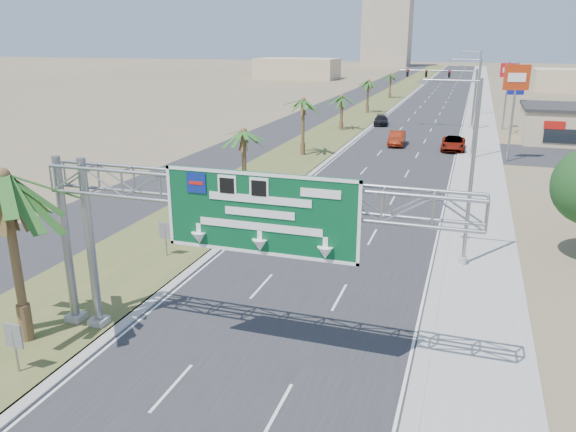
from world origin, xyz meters
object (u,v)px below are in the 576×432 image
(sign_gantry, at_px, (224,205))
(pole_sign_blue, at_px, (516,86))
(signal_mast, at_px, (459,93))
(car_right_lane, at_px, (453,144))
(palm_near, at_px, (2,177))
(car_mid_lane, at_px, (397,138))
(car_far, at_px, (381,120))
(pole_sign_red_near, at_px, (516,84))
(car_left_lane, at_px, (278,207))
(pole_sign_red_far, at_px, (508,76))

(sign_gantry, height_order, pole_sign_blue, pole_sign_blue)
(signal_mast, xyz_separation_m, car_right_lane, (0.29, -15.92, -4.09))
(palm_near, distance_m, pole_sign_blue, 65.31)
(car_mid_lane, bearing_deg, car_far, 102.96)
(pole_sign_red_near, height_order, pole_sign_blue, pole_sign_red_near)
(palm_near, xyz_separation_m, car_left_lane, (4.18, 19.29, -6.25))
(car_right_lane, height_order, pole_sign_blue, pole_sign_blue)
(signal_mast, relative_size, car_far, 2.20)
(car_right_lane, xyz_separation_m, pole_sign_blue, (6.62, 13.69, 5.40))
(car_right_lane, height_order, pole_sign_red_far, pole_sign_red_far)
(palm_near, relative_size, car_right_lane, 1.53)
(car_right_lane, bearing_deg, car_mid_lane, 168.57)
(sign_gantry, xyz_separation_m, pole_sign_blue, (13.14, 59.82, 0.11))
(sign_gantry, distance_m, signal_mast, 62.37)
(palm_near, xyz_separation_m, car_mid_lane, (8.31, 49.22, -6.12))
(signal_mast, distance_m, car_left_lane, 46.02)
(signal_mast, distance_m, car_right_lane, 16.44)
(car_far, xyz_separation_m, pole_sign_blue, (17.29, -2.71, 5.48))
(car_mid_lane, xyz_separation_m, car_far, (-4.32, 15.23, -0.14))
(sign_gantry, height_order, pole_sign_red_near, pole_sign_red_near)
(palm_near, relative_size, pole_sign_blue, 1.02)
(car_left_lane, distance_m, pole_sign_red_far, 49.74)
(car_right_lane, bearing_deg, sign_gantry, -99.08)
(sign_gantry, xyz_separation_m, car_mid_lane, (0.17, 47.29, -5.24))
(pole_sign_red_far, bearing_deg, car_right_lane, -107.86)
(palm_near, xyz_separation_m, pole_sign_red_far, (20.40, 65.88, 0.13))
(signal_mast, relative_size, car_right_lane, 1.89)
(palm_near, bearing_deg, pole_sign_red_far, 72.79)
(palm_near, distance_m, car_right_lane, 50.62)
(signal_mast, xyz_separation_m, car_mid_lane, (-6.06, -14.75, -4.03))
(car_far, xyz_separation_m, pole_sign_red_far, (16.41, 1.43, 6.39))
(car_mid_lane, bearing_deg, pole_sign_red_near, -28.13)
(sign_gantry, distance_m, car_left_lane, 18.60)
(car_right_lane, distance_m, pole_sign_blue, 16.13)
(signal_mast, bearing_deg, car_mid_lane, -112.34)
(car_left_lane, relative_size, pole_sign_red_near, 0.41)
(pole_sign_red_far, bearing_deg, pole_sign_red_near, -90.72)
(pole_sign_red_near, relative_size, pole_sign_blue, 1.18)
(sign_gantry, xyz_separation_m, signal_mast, (6.23, 62.05, -1.21))
(car_right_lane, bearing_deg, car_far, 122.03)
(palm_near, height_order, pole_sign_red_far, pole_sign_red_far)
(sign_gantry, relative_size, car_mid_lane, 3.38)
(car_left_lane, relative_size, pole_sign_red_far, 0.45)
(palm_near, xyz_separation_m, signal_mast, (14.37, 63.97, -2.08))
(car_left_lane, height_order, pole_sign_red_near, pole_sign_red_near)
(palm_near, xyz_separation_m, car_far, (3.99, 64.45, -6.25))
(sign_gantry, xyz_separation_m, pole_sign_red_far, (12.26, 63.95, 1.01))
(car_left_lane, xyz_separation_m, pole_sign_red_near, (15.94, 24.36, 6.98))
(pole_sign_red_near, bearing_deg, car_far, 127.80)
(palm_near, height_order, car_mid_lane, palm_near)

